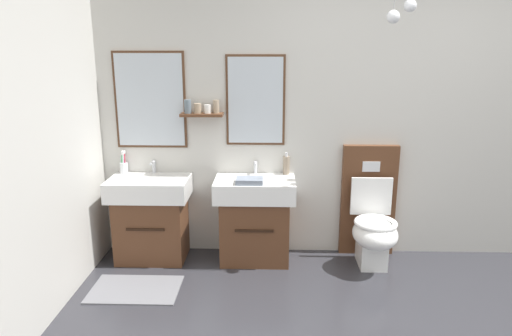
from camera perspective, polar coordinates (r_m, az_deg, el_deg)
The scene contains 10 objects.
wall_back at distance 4.17m, azimuth 17.39°, elevation 8.03°, with size 5.47×0.62×2.75m.
bath_mat at distance 3.78m, azimuth -14.74°, elevation -14.36°, with size 0.68×0.44×0.01m, color slate.
vanity_sink_left at distance 4.13m, azimuth -12.86°, elevation -5.82°, with size 0.68×0.46×0.74m.
tap_on_left_sink at distance 4.16m, azimuth -12.63°, elevation 0.33°, with size 0.03×0.13×0.11m.
vanity_sink_right at distance 4.01m, azimuth -0.14°, elevation -6.11°, with size 0.68×0.46×0.74m.
tap_on_right_sink at distance 4.04m, azimuth -0.07°, elevation 0.24°, with size 0.03×0.13×0.11m.
toilet at distance 4.10m, azimuth 14.11°, elevation -6.32°, with size 0.48×0.62×1.00m.
toothbrush_cup at distance 4.23m, azimuth -16.09°, elevation 0.17°, with size 0.07×0.07×0.21m.
soap_dispenser at distance 4.03m, azimuth 3.78°, elevation 0.38°, with size 0.06×0.06×0.20m.
folded_hand_towel at distance 3.77m, azimuth -0.82°, elevation -1.58°, with size 0.22×0.16×0.04m, color gray.
Camera 1 is at (-1.14, -2.23, 1.81)m, focal length 32.22 mm.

